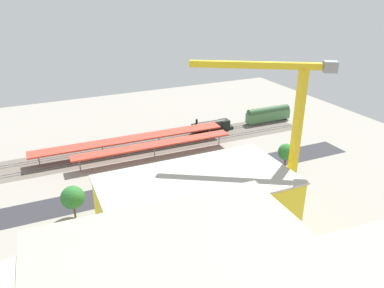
{
  "coord_description": "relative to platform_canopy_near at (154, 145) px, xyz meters",
  "views": [
    {
      "loc": [
        33.21,
        81.37,
        47.54
      ],
      "look_at": [
        -3.32,
        2.18,
        9.45
      ],
      "focal_mm": 34.65,
      "sensor_mm": 36.0,
      "label": 1
    }
  ],
  "objects": [
    {
      "name": "ground_plane",
      "position": [
        -1.75,
        13.24,
        -3.99
      ],
      "size": [
        168.99,
        168.99,
        0.0
      ],
      "primitive_type": "plane",
      "color": "gray",
      "rests_on": "ground"
    },
    {
      "name": "rail_bed",
      "position": [
        -1.75,
        -8.17,
        -3.99
      ],
      "size": [
        105.78,
        15.45,
        0.01
      ],
      "primitive_type": "cube",
      "rotation": [
        0.0,
        0.0,
        -0.01
      ],
      "color": "#665E54",
      "rests_on": "ground"
    },
    {
      "name": "street_asphalt",
      "position": [
        -1.75,
        16.03,
        -3.99
      ],
      "size": [
        105.72,
        10.19,
        0.01
      ],
      "primitive_type": "cube",
      "rotation": [
        0.0,
        0.0,
        -0.01
      ],
      "color": "#2D2D33",
      "rests_on": "ground"
    },
    {
      "name": "track_rails",
      "position": [
        -1.75,
        -8.17,
        -3.81
      ],
      "size": [
        105.62,
        9.01,
        0.12
      ],
      "color": "#9E9EA8",
      "rests_on": "ground"
    },
    {
      "name": "platform_canopy_near",
      "position": [
        0.0,
        0.0,
        0.0
      ],
      "size": [
        47.8,
        4.62,
        4.25
      ],
      "color": "#C63D2D",
      "rests_on": "ground"
    },
    {
      "name": "platform_canopy_far",
      "position": [
        4.71,
        -7.79,
        -0.23
      ],
      "size": [
        59.4,
        5.76,
        4.01
      ],
      "color": "#C63D2D",
      "rests_on": "ground"
    },
    {
      "name": "locomotive",
      "position": [
        -25.23,
        -11.3,
        -2.09
      ],
      "size": [
        15.3,
        3.17,
        5.32
      ],
      "color": "black",
      "rests_on": "ground"
    },
    {
      "name": "passenger_coach",
      "position": [
        -48.38,
        -11.3,
        -0.97
      ],
      "size": [
        17.68,
        3.17,
        5.77
      ],
      "color": "black",
      "rests_on": "ground"
    },
    {
      "name": "parked_car_0",
      "position": [
        -12.77,
        12.2,
        -3.23
      ],
      "size": [
        4.63,
        1.94,
        1.72
      ],
      "color": "black",
      "rests_on": "ground"
    },
    {
      "name": "parked_car_1",
      "position": [
        -6.31,
        12.51,
        -3.24
      ],
      "size": [
        4.66,
        1.83,
        1.69
      ],
      "color": "black",
      "rests_on": "ground"
    },
    {
      "name": "parked_car_2",
      "position": [
        0.27,
        12.43,
        -3.21
      ],
      "size": [
        4.42,
        1.85,
        1.74
      ],
      "color": "black",
      "rests_on": "ground"
    },
    {
      "name": "parked_car_3",
      "position": [
        7.62,
        12.53,
        -3.22
      ],
      "size": [
        4.02,
        1.83,
        1.75
      ],
      "color": "black",
      "rests_on": "ground"
    },
    {
      "name": "parked_car_4",
      "position": [
        14.43,
        12.59,
        -3.28
      ],
      "size": [
        4.75,
        1.79,
        1.57
      ],
      "color": "black",
      "rests_on": "ground"
    },
    {
      "name": "construction_building",
      "position": [
        6.2,
        42.13,
        3.46
      ],
      "size": [
        34.7,
        18.47,
        14.91
      ],
      "primitive_type": "cube",
      "rotation": [
        0.0,
        0.0,
        -0.01
      ],
      "color": "yellow",
      "rests_on": "ground"
    },
    {
      "name": "construction_roof_slab",
      "position": [
        6.2,
        42.13,
        11.12
      ],
      "size": [
        35.3,
        19.08,
        0.4
      ],
      "primitive_type": "cube",
      "rotation": [
        0.0,
        0.0,
        -0.01
      ],
      "color": "#B7B2A8",
      "rests_on": "construction_building"
    },
    {
      "name": "tower_crane",
      "position": [
        -13.54,
        40.91,
        16.61
      ],
      "size": [
        23.79,
        15.25,
        34.6
      ],
      "color": "gray",
      "rests_on": "ground"
    },
    {
      "name": "box_truck_0",
      "position": [
        7.11,
        27.17,
        -2.39
      ],
      "size": [
        9.8,
        3.41,
        3.26
      ],
      "color": "black",
      "rests_on": "ground"
    },
    {
      "name": "street_tree_0",
      "position": [
        10.49,
        20.77,
        0.65
      ],
      "size": [
        5.69,
        5.69,
        7.5
      ],
      "color": "brown",
      "rests_on": "ground"
    },
    {
      "name": "street_tree_1",
      "position": [
        12.1,
        21.91,
        1.37
      ],
      "size": [
        4.12,
        4.12,
        7.46
      ],
      "color": "brown",
      "rests_on": "ground"
    },
    {
      "name": "street_tree_2",
      "position": [
        -19.94,
        20.96,
        0.79
      ],
      "size": [
        5.62,
        5.62,
        7.6
      ],
      "color": "brown",
      "rests_on": "ground"
    },
    {
      "name": "street_tree_3",
      "position": [
        4.43,
        20.45,
        1.29
      ],
      "size": [
        5.58,
        5.58,
        8.09
      ],
      "color": "brown",
      "rests_on": "ground"
    },
    {
      "name": "street_tree_4",
      "position": [
        -30.96,
        21.41,
        0.72
      ],
      "size": [
        4.57,
        4.57,
        7.02
      ],
      "color": "brown",
      "rests_on": "ground"
    },
    {
      "name": "street_tree_5",
      "position": [
        26.17,
        21.68,
        1.1
      ],
      "size": [
        5.1,
        5.1,
        7.66
      ],
      "color": "brown",
      "rests_on": "ground"
    },
    {
      "name": "traffic_light",
      "position": [
        -16.95,
        20.26,
        0.12
      ],
      "size": [
        0.5,
        0.36,
        6.14
      ],
      "color": "#333333",
      "rests_on": "ground"
    }
  ]
}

